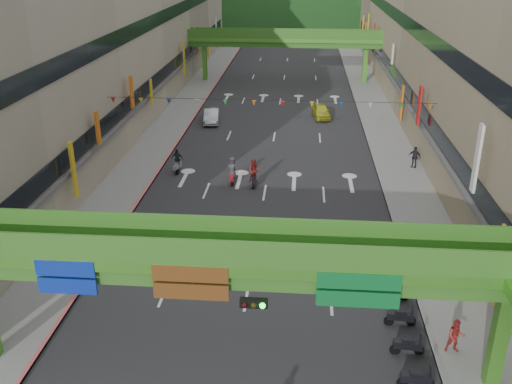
{
  "coord_description": "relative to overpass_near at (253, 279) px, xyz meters",
  "views": [
    {
      "loc": [
        2.61,
        -13.84,
        17.26
      ],
      "look_at": [
        0.0,
        18.0,
        3.5
      ],
      "focal_mm": 40.0,
      "sensor_mm": 36.0,
      "label": 1
    }
  ],
  "objects": [
    {
      "name": "car_yellow",
      "position": [
        3.83,
        41.87,
        -4.48
      ],
      "size": [
        2.21,
        4.43,
        1.45
      ],
      "primitive_type": "imported",
      "rotation": [
        0.0,
        0.0,
        0.12
      ],
      "color": "gold",
      "rests_on": "ground"
    },
    {
      "name": "building_row_right",
      "position": [
        18.0,
        44.62,
        4.25
      ],
      "size": [
        12.8,
        95.0,
        19.0
      ],
      "color": "gray",
      "rests_on": "ground"
    },
    {
      "name": "pedestrian_blue",
      "position": [
        11.27,
        10.85,
        -4.27
      ],
      "size": [
        1.02,
        0.86,
        1.88
      ],
      "primitive_type": "imported",
      "rotation": [
        0.0,
        0.0,
        2.75
      ],
      "color": "#3A505D",
      "rests_on": "ground"
    },
    {
      "name": "curb_right",
      "position": [
        8.17,
        44.62,
        -5.12
      ],
      "size": [
        0.2,
        140.0,
        0.18
      ],
      "primitive_type": "cube",
      "color": "gray",
      "rests_on": "ground"
    },
    {
      "name": "curb_left",
      "position": [
        -10.03,
        44.62,
        -5.12
      ],
      "size": [
        0.2,
        140.0,
        0.18
      ],
      "primitive_type": "cube",
      "color": "#CC5959",
      "rests_on": "ground"
    },
    {
      "name": "building_row_left",
      "position": [
        -19.86,
        44.62,
        4.25
      ],
      "size": [
        12.8,
        95.0,
        19.0
      ],
      "color": "#9E937F",
      "rests_on": "ground"
    },
    {
      "name": "parked_scooter_row",
      "position": [
        6.87,
        4.62,
        -4.68
      ],
      "size": [
        1.6,
        9.35,
        1.08
      ],
      "color": "black",
      "rests_on": "ground"
    },
    {
      "name": "sidewalk_left",
      "position": [
        -11.93,
        44.62,
        -5.13
      ],
      "size": [
        4.0,
        140.0,
        0.15
      ],
      "primitive_type": "cube",
      "color": "gray",
      "rests_on": "ground"
    },
    {
      "name": "pedestrian_dark",
      "position": [
        11.27,
        26.77,
        -4.29
      ],
      "size": [
        1.15,
        0.91,
        1.83
      ],
      "primitive_type": "imported",
      "rotation": [
        0.0,
        0.0,
        -0.51
      ],
      "color": "black",
      "rests_on": "ground"
    },
    {
      "name": "scooter_rider_left",
      "position": [
        -8.43,
        24.32,
        -4.16
      ],
      "size": [
        1.06,
        1.6,
        2.08
      ],
      "color": "gray",
      "rests_on": "ground"
    },
    {
      "name": "sidewalk_right",
      "position": [
        10.07,
        44.62,
        -5.13
      ],
      "size": [
        4.0,
        140.0,
        0.15
      ],
      "primitive_type": "cube",
      "color": "gray",
      "rests_on": "ground"
    },
    {
      "name": "pedestrian_red",
      "position": [
        9.01,
        2.62,
        -4.36
      ],
      "size": [
        0.83,
        0.65,
        1.68
      ],
      "primitive_type": "imported",
      "rotation": [
        0.0,
        0.0,
        0.01
      ],
      "color": "maroon",
      "rests_on": "ground"
    },
    {
      "name": "overpass_far",
      "position": [
        -0.93,
        59.62,
        0.2
      ],
      "size": [
        28.0,
        2.2,
        7.1
      ],
      "color": "#4C9E2D",
      "rests_on": "ground"
    },
    {
      "name": "scooter_rider_far",
      "position": [
        -3.59,
        22.26,
        -4.07
      ],
      "size": [
        0.95,
        1.6,
        2.21
      ],
      "color": "maroon",
      "rests_on": "ground"
    },
    {
      "name": "scooter_rider_mid",
      "position": [
        -1.84,
        21.87,
        -4.05
      ],
      "size": [
        0.96,
        1.6,
        2.22
      ],
      "color": "black",
      "rests_on": "ground"
    },
    {
      "name": "hill_right",
      "position": [
        24.07,
        174.62,
        -5.21
      ],
      "size": [
        208.0,
        176.0,
        128.0
      ],
      "primitive_type": "ellipsoid",
      "color": "#1C4419",
      "rests_on": "ground"
    },
    {
      "name": "bunting_string",
      "position": [
        -0.93,
        24.62,
        0.75
      ],
      "size": [
        26.0,
        0.36,
        0.47
      ],
      "color": "black",
      "rests_on": "ground"
    },
    {
      "name": "hill_left",
      "position": [
        -15.93,
        154.62,
        -5.21
      ],
      "size": [
        168.0,
        140.0,
        112.0
      ],
      "primitive_type": "ellipsoid",
      "color": "#1C4419",
      "rests_on": "ground"
    },
    {
      "name": "car_silver",
      "position": [
        -7.86,
        39.06,
        -4.48
      ],
      "size": [
        2.04,
        4.53,
        1.44
      ],
      "primitive_type": "imported",
      "rotation": [
        0.0,
        0.0,
        0.12
      ],
      "color": "#BABCC3",
      "rests_on": "ground"
    },
    {
      "name": "overpass_near",
      "position": [
        0.0,
        0.0,
        0.0
      ],
      "size": [
        28.0,
        12.27,
        7.1
      ],
      "color": "#4C9E2D",
      "rests_on": "ground"
    },
    {
      "name": "road_slab",
      "position": [
        -0.93,
        44.62,
        -5.2
      ],
      "size": [
        18.0,
        140.0,
        0.02
      ],
      "primitive_type": "cube",
      "color": "#28282B",
      "rests_on": "ground"
    }
  ]
}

